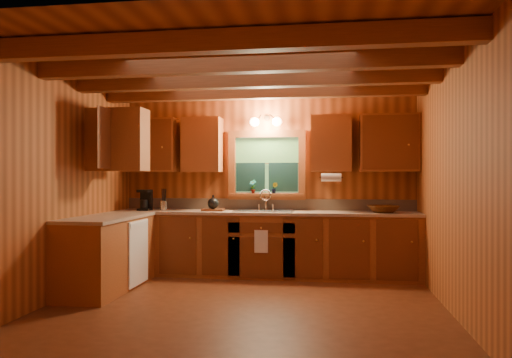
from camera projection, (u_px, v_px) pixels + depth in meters
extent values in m
plane|color=#5B2C16|center=(245.00, 305.00, 5.23)|extent=(4.20, 4.20, 0.00)
plane|color=brown|center=(245.00, 62.00, 5.22)|extent=(4.20, 4.20, 0.00)
plane|color=brown|center=(267.00, 182.00, 7.11)|extent=(4.20, 0.00, 4.20)
plane|color=brown|center=(198.00, 187.00, 3.35)|extent=(4.20, 0.00, 4.20)
plane|color=brown|center=(62.00, 184.00, 5.53)|extent=(0.00, 3.80, 3.80)
plane|color=brown|center=(451.00, 184.00, 4.92)|extent=(0.00, 3.80, 3.80)
cube|color=brown|center=(221.00, 42.00, 4.04)|extent=(4.20, 0.14, 0.18)
cube|color=brown|center=(238.00, 64.00, 4.83)|extent=(4.20, 0.14, 0.18)
cube|color=brown|center=(251.00, 80.00, 5.62)|extent=(4.20, 0.14, 0.18)
cube|color=brown|center=(260.00, 92.00, 6.41)|extent=(4.20, 0.14, 0.18)
cube|color=brown|center=(264.00, 245.00, 6.80)|extent=(4.20, 0.62, 0.86)
cube|color=brown|center=(107.00, 254.00, 5.96)|extent=(0.62, 1.60, 0.86)
cube|color=tan|center=(264.00, 213.00, 6.80)|extent=(4.20, 0.66, 0.04)
cube|color=tan|center=(108.00, 218.00, 5.96)|extent=(0.64, 1.60, 0.04)
cube|color=#9F836B|center=(267.00, 204.00, 7.09)|extent=(4.20, 0.02, 0.16)
cube|color=white|center=(138.00, 252.00, 6.11)|extent=(0.02, 0.60, 0.80)
cube|color=brown|center=(151.00, 145.00, 7.18)|extent=(0.78, 0.34, 0.78)
cube|color=brown|center=(202.00, 145.00, 7.07)|extent=(0.55, 0.34, 0.78)
cube|color=brown|center=(331.00, 144.00, 6.80)|extent=(0.55, 0.34, 0.78)
cube|color=brown|center=(389.00, 143.00, 6.69)|extent=(0.78, 0.34, 0.78)
cube|color=brown|center=(104.00, 140.00, 6.18)|extent=(0.34, 1.10, 0.78)
cube|color=brown|center=(267.00, 134.00, 7.06)|extent=(1.12, 0.08, 0.10)
cube|color=brown|center=(267.00, 196.00, 7.07)|extent=(1.12, 0.08, 0.10)
cube|color=brown|center=(232.00, 165.00, 7.14)|extent=(0.10, 0.08, 0.80)
cube|color=brown|center=(302.00, 165.00, 6.99)|extent=(0.10, 0.08, 0.80)
cube|color=#3C7330|center=(267.00, 165.00, 7.10)|extent=(0.92, 0.01, 0.80)
cube|color=#0E2929|center=(250.00, 177.00, 7.11)|extent=(0.42, 0.02, 0.42)
cube|color=#0E2929|center=(283.00, 177.00, 7.04)|extent=(0.42, 0.02, 0.42)
cylinder|color=black|center=(267.00, 164.00, 7.07)|extent=(0.92, 0.01, 0.01)
cube|color=brown|center=(266.00, 195.00, 7.03)|extent=(1.06, 0.14, 0.04)
cylinder|color=black|center=(267.00, 118.00, 7.06)|extent=(0.08, 0.03, 0.08)
cylinder|color=black|center=(259.00, 118.00, 7.02)|extent=(0.09, 0.17, 0.08)
cylinder|color=black|center=(273.00, 117.00, 6.99)|extent=(0.09, 0.17, 0.08)
sphere|color=#FFE0A5|center=(255.00, 122.00, 6.97)|extent=(0.13, 0.13, 0.13)
sphere|color=#FFE0A5|center=(277.00, 122.00, 6.92)|extent=(0.13, 0.13, 0.13)
cylinder|color=white|center=(331.00, 177.00, 6.60)|extent=(0.27, 0.11, 0.11)
cube|color=white|center=(261.00, 241.00, 6.48)|extent=(0.18, 0.01, 0.30)
cube|color=silver|center=(264.00, 211.00, 6.81)|extent=(0.82, 0.48, 0.02)
cube|color=#262628|center=(251.00, 215.00, 6.84)|extent=(0.34, 0.40, 0.14)
cube|color=#262628|center=(278.00, 216.00, 6.78)|extent=(0.34, 0.40, 0.14)
cylinder|color=silver|center=(266.00, 203.00, 6.99)|extent=(0.04, 0.04, 0.22)
torus|color=silver|center=(265.00, 195.00, 6.93)|extent=(0.16, 0.02, 0.16)
cube|color=black|center=(145.00, 209.00, 6.98)|extent=(0.17, 0.20, 0.03)
cube|color=black|center=(146.00, 199.00, 7.04)|extent=(0.17, 0.07, 0.28)
cube|color=black|center=(144.00, 191.00, 6.96)|extent=(0.17, 0.18, 0.04)
cylinder|color=black|center=(144.00, 204.00, 6.95)|extent=(0.10, 0.10, 0.12)
cylinder|color=silver|center=(163.00, 206.00, 6.98)|extent=(0.11, 0.11, 0.14)
cylinder|color=black|center=(162.00, 196.00, 6.98)|extent=(0.03, 0.03, 0.20)
cylinder|color=black|center=(163.00, 196.00, 6.98)|extent=(0.01, 0.01, 0.20)
cylinder|color=black|center=(165.00, 196.00, 6.99)|extent=(0.03, 0.03, 0.20)
cylinder|color=black|center=(166.00, 196.00, 6.99)|extent=(0.04, 0.05, 0.20)
cube|color=#602C14|center=(213.00, 210.00, 6.86)|extent=(0.32, 0.24, 0.03)
sphere|color=black|center=(213.00, 203.00, 6.86)|extent=(0.16, 0.16, 0.16)
cylinder|color=black|center=(213.00, 196.00, 6.86)|extent=(0.02, 0.02, 0.04)
imported|color=#48230C|center=(383.00, 209.00, 6.50)|extent=(0.48, 0.48, 0.10)
imported|color=#602C14|center=(253.00, 186.00, 7.04)|extent=(0.12, 0.11, 0.20)
imported|color=#602C14|center=(274.00, 188.00, 7.00)|extent=(0.10, 0.08, 0.16)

